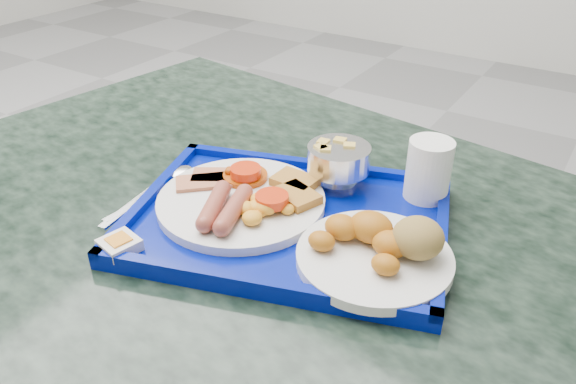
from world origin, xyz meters
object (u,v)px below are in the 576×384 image
Objects in this scene: main_plate at (245,199)px; bread_plate at (381,248)px; table at (273,333)px; juice_cup at (429,168)px; fruit_bowl at (338,159)px; tray at (288,221)px.

bread_plate is (0.21, -0.01, 0.01)m from main_plate.
table is 15.83× the size of juice_cup.
main_plate is 2.54× the size of fruit_bowl.
juice_cup reaches higher than fruit_bowl.
juice_cup is (-0.01, 0.17, 0.03)m from bread_plate.
bread_plate is (0.14, -0.02, 0.02)m from tray.
table is at bearing -3.75° from main_plate.
bread_plate is 0.17m from juice_cup.
juice_cup reaches higher than tray.
main_plate is at bearing -122.19° from fruit_bowl.
bread_plate is (0.16, -0.01, 0.24)m from table.
bread_plate is at bearing -2.28° from table.
table is 7.33× the size of bread_plate.
fruit_bowl reaches higher than bread_plate.
main_plate is at bearing -141.37° from juice_cup.
tray is 5.63× the size of juice_cup.
juice_cup is at bearing 38.63° from main_plate.
juice_cup is at bearing 46.43° from table.
main_plate is 0.21m from bread_plate.
bread_plate is 2.05× the size of fruit_bowl.
main_plate is at bearing 176.25° from table.
bread_plate is at bearing -87.48° from juice_cup.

